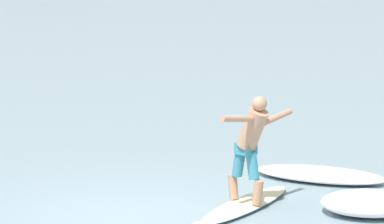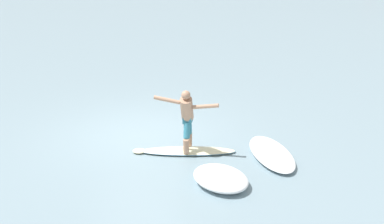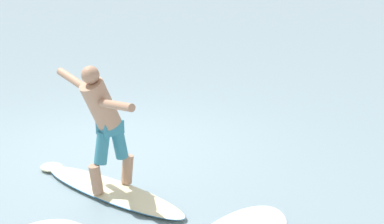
# 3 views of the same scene
# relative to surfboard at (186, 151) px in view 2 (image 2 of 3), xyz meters

# --- Properties ---
(ground_plane) EXTENTS (200.00, 200.00, 0.00)m
(ground_plane) POSITION_rel_surfboard_xyz_m (-1.41, 0.76, -0.04)
(ground_plane) COLOR #7C95A1
(surfboard) EXTENTS (2.44, 1.10, 0.22)m
(surfboard) POSITION_rel_surfboard_xyz_m (0.00, 0.00, 0.00)
(surfboard) COLOR beige
(surfboard) RESTS_ON ground
(surfer) EXTENTS (1.48, 0.68, 1.52)m
(surfer) POSITION_rel_surfboard_xyz_m (0.05, -0.08, 0.93)
(surfer) COLOR tan
(surfer) RESTS_ON surfboard
(wave_foam_at_tail) EXTENTS (1.68, 1.65, 0.30)m
(wave_foam_at_tail) POSITION_rel_surfboard_xyz_m (1.13, -1.31, 0.10)
(wave_foam_at_tail) COLOR white
(wave_foam_at_tail) RESTS_ON ground
(wave_foam_at_nose) EXTENTS (1.69, 2.22, 0.18)m
(wave_foam_at_nose) POSITION_rel_surfboard_xyz_m (1.97, 0.30, 0.04)
(wave_foam_at_nose) COLOR white
(wave_foam_at_nose) RESTS_ON ground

